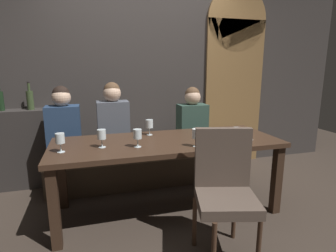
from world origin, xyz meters
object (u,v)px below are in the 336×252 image
(wine_glass_near_right, at_px, (196,134))
(diner_far_end, at_px, (192,118))
(chair_near_side, at_px, (225,184))
(diner_bearded, at_px, (113,120))
(wine_glass_near_left, at_px, (102,135))
(diner_redhead, at_px, (63,124))
(dining_table, at_px, (167,149))
(wine_glass_center_front, at_px, (149,124))
(wine_bottle_pale_label, at_px, (30,99))
(fork_on_table, at_px, (140,134))
(wine_glass_far_right, at_px, (237,133))
(wine_glass_end_left, at_px, (60,139))
(banquette_bench, at_px, (152,165))
(wine_bottle_dark_red, at_px, (0,100))
(wine_glass_far_left, at_px, (137,135))

(wine_glass_near_right, bearing_deg, diner_far_end, 70.99)
(chair_near_side, distance_m, diner_far_end, 1.47)
(diner_bearded, relative_size, wine_glass_near_left, 5.03)
(diner_redhead, xyz_separation_m, diner_bearded, (0.55, 0.01, 0.02))
(dining_table, distance_m, diner_far_end, 0.89)
(dining_table, height_order, wine_glass_center_front, wine_glass_center_front)
(wine_bottle_pale_label, bearing_deg, diner_redhead, -42.19)
(wine_glass_near_right, bearing_deg, wine_glass_center_front, 120.34)
(wine_glass_near_left, xyz_separation_m, fork_on_table, (0.42, 0.38, -0.11))
(wine_glass_center_front, xyz_separation_m, wine_glass_near_right, (0.31, -0.54, -0.00))
(dining_table, height_order, wine_glass_far_right, wine_glass_far_right)
(dining_table, bearing_deg, wine_bottle_pale_label, 143.38)
(wine_glass_far_right, xyz_separation_m, fork_on_table, (-0.78, 0.64, -0.11))
(wine_glass_end_left, bearing_deg, dining_table, 6.89)
(banquette_bench, distance_m, diner_bearded, 0.77)
(diner_far_end, height_order, wine_glass_far_right, diner_far_end)
(wine_glass_end_left, height_order, wine_glass_near_left, same)
(banquette_bench, bearing_deg, wine_glass_near_right, -78.98)
(diner_far_end, bearing_deg, wine_glass_center_front, -145.60)
(dining_table, bearing_deg, wine_bottle_dark_red, 148.65)
(wine_glass_end_left, height_order, wine_glass_far_right, same)
(diner_far_end, distance_m, wine_glass_far_left, 1.20)
(fork_on_table, bearing_deg, chair_near_side, -51.69)
(dining_table, distance_m, wine_glass_far_left, 0.40)
(wine_glass_far_right, bearing_deg, banquette_bench, 118.72)
(diner_far_end, height_order, wine_glass_near_right, diner_far_end)
(diner_far_end, bearing_deg, wine_glass_near_right, -109.01)
(diner_bearded, bearing_deg, wine_glass_end_left, -122.11)
(dining_table, height_order, banquette_bench, dining_table)
(diner_bearded, distance_m, wine_glass_far_left, 0.85)
(dining_table, xyz_separation_m, banquette_bench, (0.00, 0.70, -0.42))
(wine_glass_center_front, bearing_deg, wine_glass_far_right, -40.55)
(diner_bearded, relative_size, wine_glass_center_front, 5.03)
(dining_table, height_order, wine_bottle_pale_label, wine_bottle_pale_label)
(banquette_bench, bearing_deg, dining_table, -90.00)
(banquette_bench, xyz_separation_m, wine_glass_near_left, (-0.63, -0.77, 0.63))
(banquette_bench, relative_size, wine_bottle_pale_label, 7.67)
(dining_table, xyz_separation_m, diner_redhead, (-1.01, 0.69, 0.17))
(diner_far_end, bearing_deg, wine_bottle_pale_label, 170.37)
(wine_bottle_dark_red, bearing_deg, diner_redhead, -26.64)
(dining_table, relative_size, wine_glass_near_right, 13.41)
(wine_glass_far_left, bearing_deg, wine_glass_end_left, 177.30)
(diner_far_end, height_order, wine_bottle_dark_red, wine_bottle_dark_red)
(banquette_bench, distance_m, fork_on_table, 0.68)
(diner_far_end, bearing_deg, fork_on_table, -151.98)
(wine_glass_far_left, bearing_deg, wine_bottle_dark_red, 139.38)
(wine_bottle_dark_red, bearing_deg, diner_far_end, -8.41)
(wine_bottle_dark_red, bearing_deg, diner_bearded, -15.38)
(diner_bearded, xyz_separation_m, wine_glass_center_front, (0.34, -0.44, 0.02))
(wine_glass_far_left, bearing_deg, banquette_bench, 69.38)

